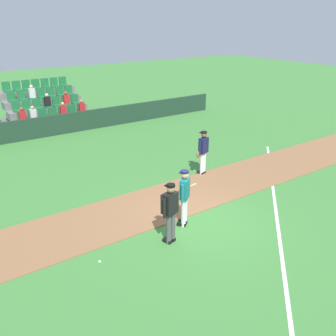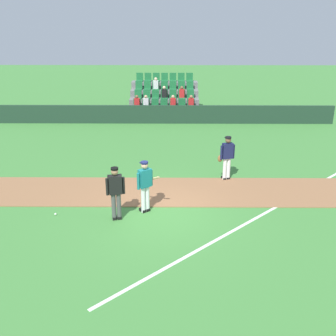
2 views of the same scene
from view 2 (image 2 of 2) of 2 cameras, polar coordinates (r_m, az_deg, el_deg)
The scene contains 9 objects.
ground_plane at distance 13.12m, azimuth -1.53°, elevation -6.45°, with size 80.00×80.00×0.00m, color #42843A.
infield_dirt_path at distance 14.61m, azimuth -1.31°, elevation -3.36°, with size 28.00×2.53×0.03m, color #936642.
foul_line_chalk at distance 12.93m, azimuth 11.92°, elevation -7.37°, with size 12.00×0.10×0.01m, color white.
dugout_fence at distance 23.68m, azimuth -0.62°, elevation 7.68°, with size 20.00×0.16×1.08m, color #1E3828.
stadium_bleachers at distance 25.86m, azimuth -0.53°, elevation 9.30°, with size 4.45×3.80×2.45m.
batter_teal_jersey at distance 12.82m, azimuth -3.31°, elevation -2.38°, with size 0.72×0.69×1.76m.
umpire_home_plate at distance 12.42m, azimuth -7.53°, elevation -3.19°, with size 0.58×0.37×1.76m.
runner_navy_jersey at distance 15.47m, azimuth 8.43°, elevation 1.62°, with size 0.67×0.38×1.76m.
baseball at distance 13.47m, azimuth -15.82°, elevation -6.37°, with size 0.07×0.07×0.07m, color white.
Camera 2 is at (0.44, -11.61, 6.11)m, focal length 42.53 mm.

